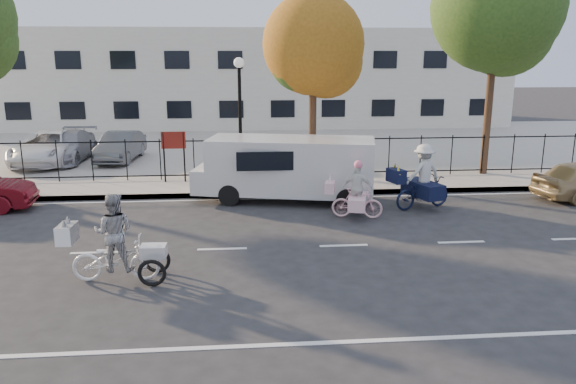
{
  "coord_description": "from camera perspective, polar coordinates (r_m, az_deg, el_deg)",
  "views": [
    {
      "loc": [
        0.51,
        -12.99,
        4.68
      ],
      "look_at": [
        1.71,
        1.2,
        1.1
      ],
      "focal_mm": 35.0,
      "sensor_mm": 36.0,
      "label": 1
    }
  ],
  "objects": [
    {
      "name": "curb",
      "position": [
        18.63,
        -6.27,
        -0.29
      ],
      "size": [
        60.0,
        0.1,
        0.15
      ],
      "primitive_type": "cube",
      "color": "#A8A399",
      "rests_on": "ground"
    },
    {
      "name": "tree_mid",
      "position": [
        21.06,
        2.96,
        14.26
      ],
      "size": [
        3.7,
        3.7,
        6.78
      ],
      "color": "#442D1D",
      "rests_on": "ground"
    },
    {
      "name": "lamppost",
      "position": [
        19.85,
        -4.93,
        9.53
      ],
      "size": [
        0.36,
        0.36,
        4.33
      ],
      "color": "black",
      "rests_on": "sidewalk"
    },
    {
      "name": "unicorn_bike",
      "position": [
        16.19,
        6.95,
        -0.49
      ],
      "size": [
        1.72,
        1.23,
        1.69
      ],
      "rotation": [
        0.0,
        0.0,
        1.33
      ],
      "color": "#FFC2C7",
      "rests_on": "ground"
    },
    {
      "name": "white_van",
      "position": [
        17.84,
        -0.02,
        2.59
      ],
      "size": [
        6.01,
        2.99,
        2.02
      ],
      "rotation": [
        0.0,
        0.0,
        -0.22
      ],
      "color": "white",
      "rests_on": "ground"
    },
    {
      "name": "lot_car_c",
      "position": [
        24.87,
        -16.66,
        4.44
      ],
      "size": [
        1.64,
        3.78,
        1.21
      ],
      "primitive_type": "imported",
      "rotation": [
        0.0,
        0.0,
        -0.1
      ],
      "color": "#4D5155",
      "rests_on": "parking_lot"
    },
    {
      "name": "sidewalk",
      "position": [
        19.64,
        -6.2,
        0.47
      ],
      "size": [
        60.0,
        2.2,
        0.15
      ],
      "primitive_type": "cube",
      "color": "#A8A399",
      "rests_on": "ground"
    },
    {
      "name": "iron_fence",
      "position": [
        20.55,
        -6.2,
        3.43
      ],
      "size": [
        58.0,
        0.06,
        1.5
      ],
      "primitive_type": null,
      "color": "black",
      "rests_on": "sidewalk"
    },
    {
      "name": "road_markings",
      "position": [
        13.81,
        -6.71,
        -5.77
      ],
      "size": [
        60.0,
        9.52,
        0.01
      ],
      "primitive_type": null,
      "color": "silver",
      "rests_on": "ground"
    },
    {
      "name": "ground",
      "position": [
        13.82,
        -6.71,
        -5.79
      ],
      "size": [
        120.0,
        120.0,
        0.0
      ],
      "primitive_type": "plane",
      "color": "#333334"
    },
    {
      "name": "tree_east",
      "position": [
        22.43,
        20.71,
        16.63
      ],
      "size": [
        4.68,
        4.68,
        8.57
      ],
      "color": "#442D1D",
      "rests_on": "ground"
    },
    {
      "name": "bull_bike",
      "position": [
        17.52,
        13.47,
        0.9
      ],
      "size": [
        2.2,
        1.56,
        1.99
      ],
      "rotation": [
        0.0,
        0.0,
        1.91
      ],
      "color": "black",
      "rests_on": "ground"
    },
    {
      "name": "street_sign",
      "position": [
        20.2,
        -11.53,
        4.53
      ],
      "size": [
        0.85,
        0.06,
        1.8
      ],
      "color": "black",
      "rests_on": "sidewalk"
    },
    {
      "name": "lot_car_d",
      "position": [
        22.91,
        -0.12,
        4.3
      ],
      "size": [
        1.84,
        3.81,
        1.25
      ],
      "primitive_type": "imported",
      "rotation": [
        0.0,
        0.0,
        -0.1
      ],
      "color": "#9B9CA2",
      "rests_on": "parking_lot"
    },
    {
      "name": "parking_lot",
      "position": [
        28.37,
        -5.84,
        4.7
      ],
      "size": [
        60.0,
        15.6,
        0.15
      ],
      "primitive_type": "cube",
      "color": "#A8A399",
      "rests_on": "ground"
    },
    {
      "name": "lot_car_a",
      "position": [
        25.57,
        -21.59,
        4.34
      ],
      "size": [
        1.88,
        4.36,
        1.25
      ],
      "primitive_type": "imported",
      "rotation": [
        0.0,
        0.0,
        -0.03
      ],
      "color": "#9D9EA4",
      "rests_on": "parking_lot"
    },
    {
      "name": "zebra_trike",
      "position": [
        12.22,
        -17.15,
        -5.41
      ],
      "size": [
        2.19,
        0.84,
        1.89
      ],
      "rotation": [
        0.0,
        0.0,
        1.54
      ],
      "color": "white",
      "rests_on": "ground"
    },
    {
      "name": "lot_car_b",
      "position": [
        25.37,
        -23.13,
        4.2
      ],
      "size": [
        2.29,
        4.79,
        1.32
      ],
      "primitive_type": "imported",
      "rotation": [
        0.0,
        0.0,
        -0.02
      ],
      "color": "white",
      "rests_on": "parking_lot"
    },
    {
      "name": "building",
      "position": [
        38.03,
        -5.73,
        11.51
      ],
      "size": [
        34.0,
        10.0,
        6.0
      ],
      "primitive_type": "cube",
      "color": "silver",
      "rests_on": "ground"
    }
  ]
}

